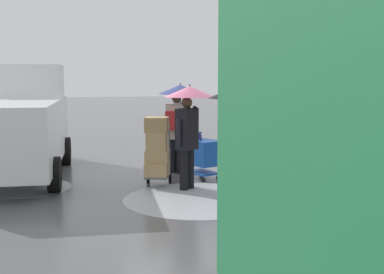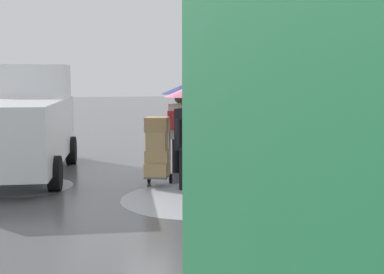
{
  "view_description": "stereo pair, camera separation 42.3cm",
  "coord_description": "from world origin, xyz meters",
  "views": [
    {
      "loc": [
        2.28,
        11.23,
        2.32
      ],
      "look_at": [
        -0.09,
        1.13,
        1.05
      ],
      "focal_mm": 47.01,
      "sensor_mm": 36.0,
      "label": 1
    },
    {
      "loc": [
        1.87,
        11.32,
        2.32
      ],
      "look_at": [
        -0.09,
        1.13,
        1.05
      ],
      "focal_mm": 47.01,
      "sensor_mm": 36.0,
      "label": 2
    }
  ],
  "objects": [
    {
      "name": "hand_dolly_boxes",
      "position": [
        0.61,
        0.91,
        0.78
      ],
      "size": [
        0.69,
        0.82,
        1.46
      ],
      "color": "#515156",
      "rests_on": "ground"
    },
    {
      "name": "slush_patch_near_cluster",
      "position": [
        0.04,
        2.21,
        0.0
      ],
      "size": [
        2.85,
        2.85,
        0.01
      ],
      "primitive_type": "cylinder",
      "color": "#ADAFB5",
      "rests_on": "ground"
    },
    {
      "name": "pedestrian_pink_side",
      "position": [
        -0.11,
        -0.36,
        1.57
      ],
      "size": [
        1.04,
        1.04,
        2.15
      ],
      "color": "black",
      "rests_on": "ground"
    },
    {
      "name": "shopping_cart_vendor",
      "position": [
        -0.51,
        0.39,
        0.57
      ],
      "size": [
        0.82,
        0.97,
        1.04
      ],
      "color": "#1951B2",
      "rests_on": "ground"
    },
    {
      "name": "slush_patch_under_van",
      "position": [
        3.84,
        -2.15,
        0.0
      ],
      "size": [
        1.52,
        1.52,
        0.01
      ],
      "primitive_type": "cylinder",
      "color": "silver",
      "rests_on": "ground"
    },
    {
      "name": "cargo_van_parked_right",
      "position": [
        3.58,
        -0.91,
        1.18
      ],
      "size": [
        2.41,
        5.44,
        2.6
      ],
      "color": "white",
      "rests_on": "ground"
    },
    {
      "name": "pedestrian_black_side",
      "position": [
        0.02,
        1.3,
        1.58
      ],
      "size": [
        1.04,
        1.04,
        2.15
      ],
      "color": "black",
      "rests_on": "ground"
    },
    {
      "name": "pedestrian_white_side",
      "position": [
        -0.69,
        2.15,
        1.57
      ],
      "size": [
        1.04,
        1.04,
        2.15
      ],
      "color": "black",
      "rests_on": "ground"
    },
    {
      "name": "slush_patch_mid_street",
      "position": [
        3.33,
        0.48,
        0.0
      ],
      "size": [
        1.91,
        1.91,
        0.01
      ],
      "primitive_type": "cylinder",
      "color": "#999BA0",
      "rests_on": "ground"
    },
    {
      "name": "ground_plane",
      "position": [
        0.0,
        0.0,
        0.0
      ],
      "size": [
        90.0,
        90.0,
        0.0
      ],
      "primitive_type": "plane",
      "color": "#5B5B5E"
    }
  ]
}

